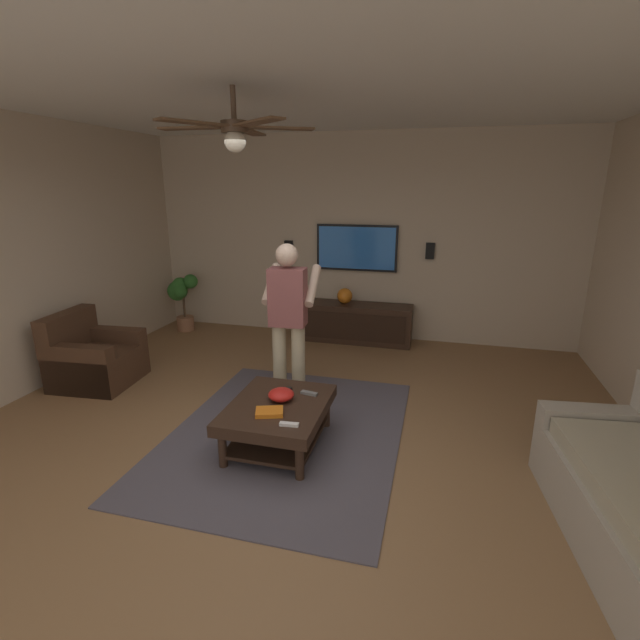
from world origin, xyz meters
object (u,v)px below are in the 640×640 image
book (269,412)px  remote_black (286,391)px  wall_speaker_right (289,248)px  armchair (94,360)px  ceiling_fan (235,131)px  vase_round (345,296)px  remote_white (289,424)px  potted_plant_tall (181,294)px  bowl (281,395)px  remote_grey (309,393)px  tv (356,248)px  person_standing (288,314)px  coffee_table (278,415)px  wall_speaker_left (430,251)px  media_console (352,322)px

book → remote_black: bearing=72.1°
wall_speaker_right → armchair: bearing=148.3°
ceiling_fan → vase_round: bearing=-4.9°
remote_white → wall_speaker_right: (3.52, 1.17, 0.87)m
potted_plant_tall → bowl: size_ratio=3.93×
potted_plant_tall → remote_grey: bearing=-132.6°
tv → person_standing: (-2.28, 0.27, -0.39)m
potted_plant_tall → wall_speaker_right: 1.82m
tv → ceiling_fan: size_ratio=1.01×
coffee_table → wall_speaker_left: 3.52m
armchair → bowl: size_ratio=3.94×
potted_plant_tall → remote_black: bearing=-135.0°
remote_black → remote_grey: 0.22m
person_standing → wall_speaker_left: (2.29, -1.30, 0.38)m
media_console → wall_speaker_left: wall_speaker_left is taller
potted_plant_tall → wall_speaker_right: size_ratio=3.97×
potted_plant_tall → media_console: bearing=-86.9°
bowl → remote_grey: (0.16, -0.20, -0.04)m
media_console → bowl: size_ratio=7.65×
armchair → ceiling_fan: bearing=-22.4°
coffee_table → remote_black: bearing=2.0°
coffee_table → remote_grey: (0.24, -0.21, 0.12)m
armchair → potted_plant_tall: bearing=88.0°
wall_speaker_left → book: bearing=162.0°
coffee_table → wall_speaker_right: (3.19, 0.95, 0.98)m
coffee_table → ceiling_fan: size_ratio=0.87×
remote_black → tv: bearing=14.5°
remote_grey → book: bearing=73.4°
coffee_table → remote_grey: remote_grey is taller
wall_speaker_left → armchair: bearing=124.6°
bowl → wall_speaker_right: size_ratio=1.01×
vase_round → person_standing: bearing=175.7°
coffee_table → person_standing: person_standing is taller
media_console → wall_speaker_right: bearing=-103.9°
coffee_table → potted_plant_tall: (2.79, 2.58, 0.27)m
media_console → coffee_table: bearing=-1.4°
bowl → vase_round: vase_round is taller
bowl → remote_black: bowl is taller
media_console → tv: 1.07m
remote_grey → vase_round: vase_round is taller
armchair → coffee_table: (-0.73, -2.47, 0.02)m
wall_speaker_left → potted_plant_tall: bearing=96.2°
wall_speaker_left → person_standing: bearing=150.5°
coffee_table → armchair: bearing=73.6°
remote_white → book: book is taller
tv → ceiling_fan: bearing=-6.6°
tv → remote_grey: 3.08m
remote_white → vase_round: (3.28, 0.25, 0.25)m
coffee_table → vase_round: bearing=0.8°
potted_plant_tall → remote_white: potted_plant_tall is taller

